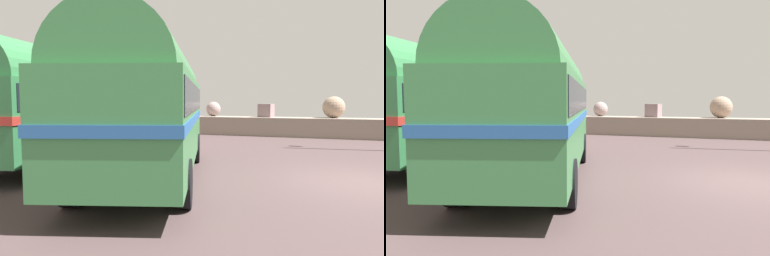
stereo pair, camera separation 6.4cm
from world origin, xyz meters
TOP-DOWN VIEW (x-y plane):
  - ground at (0.00, 0.00)m, footprint 32.00×26.00m
  - breakwater at (0.35, 11.84)m, footprint 31.36×2.19m
  - vintage_coach at (-5.37, -1.37)m, footprint 4.84×8.91m
  - second_coach at (-9.41, 0.13)m, footprint 3.92×8.88m

SIDE VIEW (x-z plane):
  - ground at x=0.00m, z-range 0.00..0.02m
  - breakwater at x=0.35m, z-range -0.49..1.83m
  - vintage_coach at x=-5.37m, z-range 0.20..3.90m
  - second_coach at x=-9.41m, z-range 0.20..3.90m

